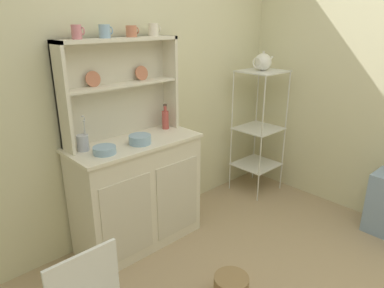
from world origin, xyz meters
The scene contains 14 objects.
wall_back centered at (0.00, 1.62, 1.25)m, with size 3.84×0.05×2.50m, color beige.
hutch_cabinet centered at (-0.16, 1.37, 0.44)m, with size 0.99×0.45×0.86m.
hutch_shelf_unit centered at (-0.16, 1.53, 1.28)m, with size 0.92×0.18×0.73m.
bakers_rack centered at (1.27, 1.30, 0.75)m, with size 0.42×0.39×1.25m.
floor_basket centered at (-0.09, 0.45, 0.08)m, with size 0.23×0.23×0.15m, color #93754C.
cup_rose_0 centered at (-0.46, 1.49, 1.64)m, with size 0.08×0.06×0.09m.
cup_sky_1 centered at (-0.27, 1.49, 1.63)m, with size 0.09×0.08×0.09m.
cup_terracotta_2 centered at (-0.05, 1.49, 1.63)m, with size 0.09×0.08×0.08m.
cup_cream_3 centered at (0.14, 1.49, 1.64)m, with size 0.09×0.07×0.09m.
bowl_mixing_large centered at (-0.45, 1.29, 0.89)m, with size 0.15×0.15×0.05m, color #8EB2D1.
bowl_floral_medium centered at (-0.16, 1.29, 0.89)m, with size 0.16×0.16×0.06m, color #8EB2D1.
jam_bottle centered at (0.20, 1.45, 0.94)m, with size 0.06×0.06×0.20m.
utensil_jar centered at (-0.53, 1.45, 0.92)m, with size 0.08×0.08×0.24m.
porcelain_teapot centered at (1.27, 1.30, 1.33)m, with size 0.25×0.16×0.18m.
Camera 1 is at (-1.52, -0.71, 1.72)m, focal length 32.85 mm.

